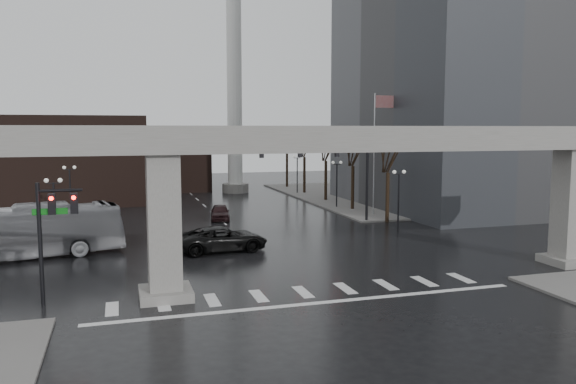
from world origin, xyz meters
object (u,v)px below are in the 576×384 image
at_px(signal_mast_arm, 329,159).
at_px(pickup_truck, 223,239).
at_px(far_car, 220,212).
at_px(city_bus, 22,232).

distance_m(signal_mast_arm, pickup_truck, 15.09).
bearing_deg(signal_mast_arm, far_car, 151.82).
distance_m(pickup_truck, far_car, 13.76).
height_order(signal_mast_arm, far_car, signal_mast_arm).
bearing_deg(city_bus, pickup_truck, -108.03).
bearing_deg(signal_mast_arm, city_bus, -163.77).
height_order(signal_mast_arm, pickup_truck, signal_mast_arm).
bearing_deg(pickup_truck, city_bus, 78.09).
bearing_deg(pickup_truck, signal_mast_arm, -56.78).
height_order(pickup_truck, city_bus, city_bus).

